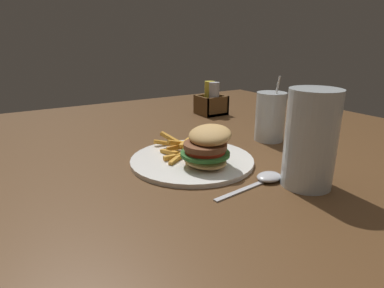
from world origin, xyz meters
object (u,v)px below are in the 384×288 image
Objects in this scene: beer_glass at (312,142)px; meal_plate_near at (198,154)px; spoon at (266,178)px; juice_glass at (270,118)px; condiment_caddy at (211,102)px.

meal_plate_near is at bearing -146.80° from beer_glass.
spoon is at bearing -131.53° from beer_glass.
meal_plate_near is 0.16m from spoon.
condiment_caddy is at bearing 172.33° from juice_glass.
meal_plate_near is 0.28m from juice_glass.
beer_glass is 0.11m from spoon.
spoon is 0.61m from condiment_caddy.
beer_glass is at bearing -48.20° from spoon.
beer_glass reaches higher than juice_glass.
condiment_caddy reaches higher than meal_plate_near.
condiment_caddy is (-0.55, 0.25, 0.04)m from spoon.
condiment_caddy is (-0.41, 0.32, 0.02)m from meal_plate_near.
spoon is (-0.05, -0.06, -0.08)m from beer_glass.
beer_glass is at bearing 33.20° from meal_plate_near.
juice_glass is at bearing -7.67° from condiment_caddy.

